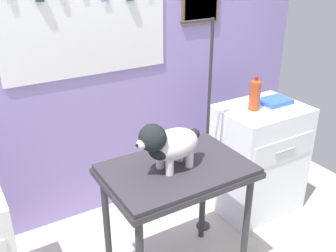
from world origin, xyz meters
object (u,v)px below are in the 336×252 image
grooming_arm (206,142)px  soda_bottle (255,95)px  grooming_table (177,181)px  dog (168,144)px  cabinet_right (258,159)px

grooming_arm → soda_bottle: grooming_arm is taller
grooming_table → dog: bearing=-178.4°
grooming_table → dog: dog is taller
grooming_arm → cabinet_right: grooming_arm is taller
grooming_table → dog: 0.28m
grooming_table → grooming_arm: 0.55m
grooming_arm → grooming_table: bearing=-144.9°
dog → grooming_arm: bearing=31.9°
dog → soda_bottle: 1.02m
dog → soda_bottle: size_ratio=1.68×
soda_bottle → cabinet_right: bearing=-2.0°
dog → cabinet_right: size_ratio=0.48×
dog → cabinet_right: bearing=17.4°
dog → grooming_table: bearing=1.6°
grooming_arm → dog: grooming_arm is taller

